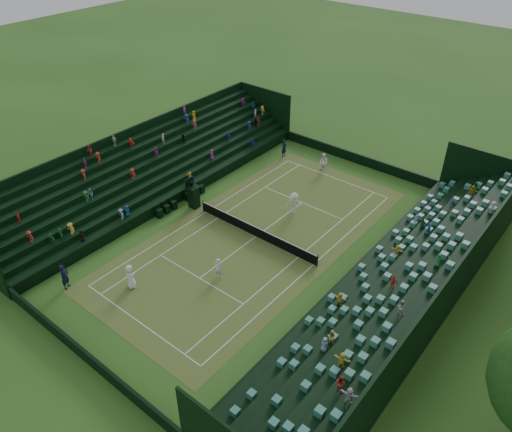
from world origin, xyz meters
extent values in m
plane|color=#2D5B1C|center=(0.00, 0.00, 0.00)|extent=(160.00, 160.00, 0.00)
cube|color=#3F7527|center=(0.00, 0.00, 0.01)|extent=(12.97, 26.77, 0.01)
cube|color=black|center=(0.00, 15.88, 0.50)|extent=(17.17, 0.20, 1.00)
cube|color=black|center=(0.00, -15.88, 0.50)|extent=(17.17, 0.20, 1.00)
cube|color=black|center=(8.48, 0.00, 0.50)|extent=(0.20, 31.77, 1.00)
cube|color=black|center=(-8.48, 0.00, 0.50)|extent=(0.20, 31.77, 1.00)
cube|color=black|center=(8.98, 0.00, 0.50)|extent=(0.80, 32.00, 1.00)
cube|color=black|center=(9.79, 0.00, 0.72)|extent=(0.80, 32.00, 1.45)
cube|color=black|center=(10.58, 0.00, 0.95)|extent=(0.80, 32.00, 1.90)
cube|color=black|center=(11.38, 0.00, 1.18)|extent=(0.80, 32.00, 2.35)
cube|color=black|center=(12.18, 0.00, 1.40)|extent=(0.80, 32.00, 2.80)
cube|color=black|center=(12.98, 0.00, 1.62)|extent=(0.80, 32.00, 3.25)
cube|color=black|center=(13.79, 0.00, 1.85)|extent=(0.80, 32.00, 3.70)
cube|color=black|center=(14.59, 0.00, 2.08)|extent=(0.80, 32.00, 4.15)
cube|color=black|center=(15.08, 0.00, 2.45)|extent=(0.20, 32.00, 4.90)
cube|color=black|center=(-8.98, 0.00, 0.50)|extent=(0.80, 32.00, 1.00)
cube|color=black|center=(-9.79, 0.00, 0.72)|extent=(0.80, 32.00, 1.45)
cube|color=black|center=(-10.58, 0.00, 0.95)|extent=(0.80, 32.00, 1.90)
cube|color=black|center=(-11.38, 0.00, 1.18)|extent=(0.80, 32.00, 2.35)
cube|color=black|center=(-12.18, 0.00, 1.40)|extent=(0.80, 32.00, 2.80)
cube|color=black|center=(-12.98, 0.00, 1.62)|extent=(0.80, 32.00, 3.25)
cube|color=black|center=(-13.79, 0.00, 1.85)|extent=(0.80, 32.00, 3.70)
cube|color=black|center=(-14.59, 0.00, 2.08)|extent=(0.80, 32.00, 4.15)
cube|color=black|center=(-15.08, 0.00, 2.45)|extent=(0.20, 32.00, 4.90)
cylinder|color=black|center=(-5.79, 0.00, 0.53)|extent=(0.10, 0.10, 1.06)
cylinder|color=black|center=(5.79, 0.00, 0.53)|extent=(0.10, 0.10, 1.06)
cube|color=black|center=(0.00, 0.00, 0.46)|extent=(11.57, 0.02, 0.86)
cube|color=white|center=(0.00, 0.00, 0.93)|extent=(11.57, 0.04, 0.07)
cube|color=black|center=(-6.88, 0.00, 0.96)|extent=(0.75, 0.75, 1.93)
cube|color=black|center=(-6.88, 0.00, 1.98)|extent=(0.96, 0.96, 0.11)
cube|color=black|center=(-7.25, 0.00, 2.36)|extent=(0.09, 0.96, 0.75)
imported|color=black|center=(-6.88, 0.00, 2.53)|extent=(0.54, 0.60, 1.00)
cube|color=black|center=(-8.04, -2.97, 0.38)|extent=(0.48, 0.48, 0.77)
cube|color=black|center=(-8.28, -2.97, 0.86)|extent=(0.06, 0.48, 0.48)
cube|color=black|center=(-8.04, -2.17, 0.38)|extent=(0.48, 0.48, 0.77)
cube|color=black|center=(-8.28, -2.17, 0.86)|extent=(0.06, 0.48, 0.48)
cube|color=black|center=(-8.04, -1.37, 0.38)|extent=(0.48, 0.48, 0.77)
cube|color=black|center=(-8.28, -1.37, 0.86)|extent=(0.06, 0.48, 0.48)
cube|color=black|center=(-8.04, 0.43, 0.38)|extent=(0.48, 0.48, 0.77)
cube|color=black|center=(-8.28, 0.43, 0.86)|extent=(0.06, 0.48, 0.48)
cube|color=black|center=(-8.04, 1.23, 0.38)|extent=(0.48, 0.48, 0.77)
cube|color=black|center=(-8.28, 1.23, 0.86)|extent=(0.06, 0.48, 0.48)
cube|color=black|center=(-8.04, 2.03, 0.38)|extent=(0.48, 0.48, 0.77)
cube|color=black|center=(-8.28, 2.03, 0.86)|extent=(0.06, 0.48, 0.48)
imported|color=white|center=(-3.03, -10.00, 0.95)|extent=(1.10, 0.93, 1.91)
imported|color=white|center=(0.96, -5.40, 0.84)|extent=(0.73, 0.64, 1.69)
imported|color=white|center=(-1.63, 12.28, 0.95)|extent=(1.12, 0.99, 1.91)
imported|color=white|center=(0.34, 4.64, 0.98)|extent=(1.44, 1.39, 1.97)
imported|color=black|center=(-6.43, 12.41, 0.93)|extent=(0.45, 0.68, 1.85)
imported|color=black|center=(-6.50, -12.89, 0.99)|extent=(0.73, 0.86, 1.99)
camera|label=1|loc=(20.04, -24.65, 23.88)|focal=35.00mm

